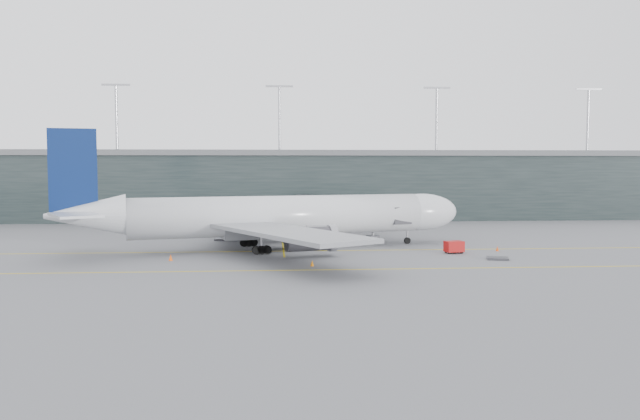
{
  "coord_description": "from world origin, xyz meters",
  "views": [
    {
      "loc": [
        3.72,
        -89.78,
        11.71
      ],
      "look_at": [
        10.05,
        -4.0,
        5.69
      ],
      "focal_mm": 35.0,
      "sensor_mm": 36.0,
      "label": 1
    }
  ],
  "objects": [
    {
      "name": "main_aircraft",
      "position": [
        4.11,
        -1.94,
        4.64
      ],
      "size": [
        58.39,
        53.88,
        16.54
      ],
      "rotation": [
        0.0,
        0.0,
        0.24
      ],
      "color": "silver",
      "rests_on": "ground"
    },
    {
      "name": "cone_nose",
      "position": [
        34.55,
        -6.13,
        0.35
      ],
      "size": [
        0.44,
        0.44,
        0.7
      ],
      "primitive_type": "cone",
      "color": "#EB460D",
      "rests_on": "ground"
    },
    {
      "name": "cone_tail",
      "position": [
        -9.18,
        -11.7,
        0.4
      ],
      "size": [
        0.5,
        0.5,
        0.8
      ],
      "primitive_type": "cone",
      "color": "#F4540D",
      "rests_on": "ground"
    },
    {
      "name": "baggage_dolly",
      "position": [
        31.81,
        -13.75,
        0.16
      ],
      "size": [
        3.12,
        2.78,
        0.26
      ],
      "primitive_type": "cube",
      "rotation": [
        0.0,
        0.0,
        -0.31
      ],
      "color": "#323136",
      "rests_on": "ground"
    },
    {
      "name": "ground",
      "position": [
        0.0,
        0.0,
        0.0
      ],
      "size": [
        320.0,
        320.0,
        0.0
      ],
      "primitive_type": "plane",
      "color": "slate",
      "rests_on": "ground"
    },
    {
      "name": "uld_c",
      "position": [
        0.82,
        11.13,
        0.99
      ],
      "size": [
        2.25,
        1.89,
        1.88
      ],
      "rotation": [
        0.0,
        0.0,
        -0.12
      ],
      "color": "#3A393F",
      "rests_on": "ground"
    },
    {
      "name": "gse_cart",
      "position": [
        27.93,
        -7.82,
        0.92
      ],
      "size": [
        2.71,
        2.04,
        1.65
      ],
      "rotation": [
        0.0,
        0.0,
        0.22
      ],
      "color": "#9D0B0B",
      "rests_on": "ground"
    },
    {
      "name": "taxiline_b",
      "position": [
        0.0,
        -20.0,
        0.01
      ],
      "size": [
        160.0,
        0.25,
        0.02
      ],
      "primitive_type": "cube",
      "color": "gold",
      "rests_on": "ground"
    },
    {
      "name": "cone_wing_port",
      "position": [
        10.85,
        11.26,
        0.36
      ],
      "size": [
        0.45,
        0.45,
        0.71
      ],
      "primitive_type": "cone",
      "color": "#D7520B",
      "rests_on": "ground"
    },
    {
      "name": "uld_a",
      "position": [
        -4.44,
        9.04,
        1.08
      ],
      "size": [
        2.65,
        2.34,
        2.05
      ],
      "rotation": [
        0.0,
        0.0,
        -0.27
      ],
      "color": "#3A393F",
      "rests_on": "ground"
    },
    {
      "name": "jet_bridge",
      "position": [
        17.37,
        22.04,
        4.38
      ],
      "size": [
        14.58,
        42.85,
        5.85
      ],
      "rotation": [
        0.0,
        0.0,
        0.32
      ],
      "color": "#2B2C31",
      "rests_on": "ground"
    },
    {
      "name": "cone_wing_stbd",
      "position": [
        8.15,
        -17.24,
        0.35
      ],
      "size": [
        0.44,
        0.44,
        0.7
      ],
      "primitive_type": "cone",
      "color": "orange",
      "rests_on": "ground"
    },
    {
      "name": "taxiline_a",
      "position": [
        0.0,
        -4.0,
        0.01
      ],
      "size": [
        160.0,
        0.25,
        0.02
      ],
      "primitive_type": "cube",
      "color": "gold",
      "rests_on": "ground"
    },
    {
      "name": "terminal",
      "position": [
        -0.0,
        58.0,
        7.62
      ],
      "size": [
        240.0,
        36.0,
        29.0
      ],
      "color": "black",
      "rests_on": "ground"
    },
    {
      "name": "uld_b",
      "position": [
        -2.87,
        11.09,
        0.92
      ],
      "size": [
        2.03,
        1.68,
        1.75
      ],
      "rotation": [
        0.0,
        0.0,
        -0.08
      ],
      "color": "#3A393F",
      "rests_on": "ground"
    },
    {
      "name": "taxiline_lead_main",
      "position": [
        5.0,
        20.0,
        0.01
      ],
      "size": [
        0.25,
        60.0,
        0.02
      ],
      "primitive_type": "cube",
      "color": "gold",
      "rests_on": "ground"
    }
  ]
}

